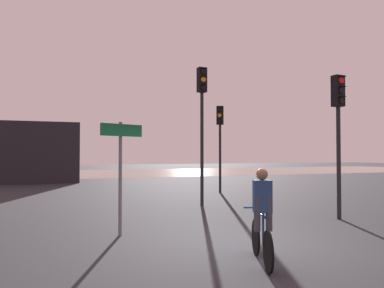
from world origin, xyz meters
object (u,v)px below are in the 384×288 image
at_px(traffic_light_center, 202,110).
at_px(cyclist, 262,216).
at_px(traffic_light_near_right, 338,119).
at_px(direction_sign_post, 121,161).
at_px(distant_building, 10,153).
at_px(traffic_light_far_right, 220,132).

height_order(traffic_light_center, cyclist, traffic_light_center).
bearing_deg(traffic_light_near_right, cyclist, 31.07).
distance_m(traffic_light_near_right, direction_sign_post, 6.34).
relative_size(distant_building, cyclist, 5.25).
xyz_separation_m(traffic_light_center, traffic_light_far_right, (2.49, 3.93, -0.52)).
xyz_separation_m(distant_building, direction_sign_post, (4.23, -18.32, -0.25)).
xyz_separation_m(traffic_light_near_right, direction_sign_post, (-6.23, -0.00, -1.19)).
height_order(traffic_light_near_right, traffic_light_far_right, traffic_light_far_right).
distance_m(traffic_light_center, traffic_light_near_right, 4.78).
height_order(direction_sign_post, cyclist, direction_sign_post).
bearing_deg(distant_building, cyclist, -74.07).
bearing_deg(traffic_light_near_right, traffic_light_center, -60.01).
relative_size(traffic_light_near_right, traffic_light_far_right, 0.99).
relative_size(direction_sign_post, cyclist, 1.60).
relative_size(traffic_light_center, cyclist, 3.07).
bearing_deg(traffic_light_center, cyclist, 72.07).
bearing_deg(traffic_light_center, traffic_light_far_right, -126.82).
distance_m(traffic_light_center, direction_sign_post, 5.58).
bearing_deg(distant_building, traffic_light_far_right, -45.51).
xyz_separation_m(distant_building, traffic_light_far_right, (10.28, -10.46, 0.97)).
bearing_deg(direction_sign_post, traffic_light_center, -155.40).
distance_m(traffic_light_far_right, cyclist, 11.88).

